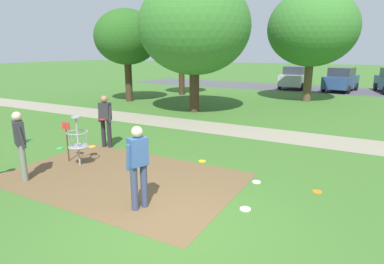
# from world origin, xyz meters

# --- Properties ---
(ground_plane) EXTENTS (160.00, 160.00, 0.00)m
(ground_plane) POSITION_xyz_m (0.00, 0.00, 0.00)
(ground_plane) COLOR #3D6B28
(dirt_tee_pad) EXTENTS (5.85, 3.76, 0.01)m
(dirt_tee_pad) POSITION_xyz_m (-2.43, 1.41, 0.00)
(dirt_tee_pad) COLOR brown
(dirt_tee_pad) RESTS_ON ground
(disc_golf_basket) EXTENTS (0.98, 0.58, 1.39)m
(disc_golf_basket) POSITION_xyz_m (-4.10, 1.57, 0.75)
(disc_golf_basket) COLOR #9E9EA3
(disc_golf_basket) RESTS_ON ground
(player_foreground_watching) EXTENTS (0.45, 0.49, 1.71)m
(player_foreground_watching) POSITION_xyz_m (-1.01, 0.33, 0.97)
(player_foreground_watching) COLOR #384260
(player_foreground_watching) RESTS_ON ground
(player_waiting_left) EXTENTS (0.49, 0.45, 1.71)m
(player_waiting_left) POSITION_xyz_m (-4.44, 0.17, 0.97)
(player_waiting_left) COLOR slate
(player_waiting_left) RESTS_ON ground
(player_waiting_right) EXTENTS (0.49, 0.43, 1.71)m
(player_waiting_right) POSITION_xyz_m (-4.62, 3.26, 0.97)
(player_waiting_right) COLOR #232328
(player_waiting_right) RESTS_ON ground
(frisbee_near_basket) EXTENTS (0.21, 0.21, 0.02)m
(frisbee_near_basket) POSITION_xyz_m (0.66, 2.74, 0.01)
(frisbee_near_basket) COLOR white
(frisbee_near_basket) RESTS_ON ground
(frisbee_by_tee) EXTENTS (0.24, 0.24, 0.02)m
(frisbee_by_tee) POSITION_xyz_m (-5.06, 3.02, 0.01)
(frisbee_by_tee) COLOR gold
(frisbee_by_tee) RESTS_ON ground
(frisbee_mid_grass) EXTENTS (0.21, 0.21, 0.02)m
(frisbee_mid_grass) POSITION_xyz_m (2.04, 2.86, 0.01)
(frisbee_mid_grass) COLOR orange
(frisbee_mid_grass) RESTS_ON ground
(frisbee_far_left) EXTENTS (0.22, 0.22, 0.02)m
(frisbee_far_left) POSITION_xyz_m (0.89, 1.29, 0.01)
(frisbee_far_left) COLOR white
(frisbee_far_left) RESTS_ON ground
(frisbee_far_right) EXTENTS (0.22, 0.22, 0.02)m
(frisbee_far_right) POSITION_xyz_m (-1.19, 3.47, 0.01)
(frisbee_far_right) COLOR gold
(frisbee_far_right) RESTS_ON ground
(frisbee_scattered_a) EXTENTS (0.23, 0.23, 0.02)m
(frisbee_scattered_a) POSITION_xyz_m (-5.84, 2.37, 0.01)
(frisbee_scattered_a) COLOR green
(frisbee_scattered_a) RESTS_ON ground
(tree_near_left) EXTENTS (5.55, 5.55, 6.62)m
(tree_near_left) POSITION_xyz_m (-5.13, 10.32, 4.25)
(tree_near_left) COLOR #422D1E
(tree_near_left) RESTS_ON ground
(tree_mid_left) EXTENTS (3.89, 3.89, 5.56)m
(tree_mid_left) POSITION_xyz_m (-10.48, 11.59, 3.88)
(tree_mid_left) COLOR #422D1E
(tree_mid_left) RESTS_ON ground
(tree_mid_center) EXTENTS (3.34, 3.34, 5.52)m
(tree_mid_center) POSITION_xyz_m (-9.17, 15.90, 4.07)
(tree_mid_center) COLOR #422D1E
(tree_mid_center) RESTS_ON ground
(tree_mid_right) EXTENTS (5.33, 5.33, 6.67)m
(tree_mid_right) POSITION_xyz_m (-0.63, 16.94, 4.39)
(tree_mid_right) COLOR brown
(tree_mid_right) RESTS_ON ground
(parking_lot_strip) EXTENTS (36.00, 6.00, 0.01)m
(parking_lot_strip) POSITION_xyz_m (0.00, 24.33, 0.00)
(parking_lot_strip) COLOR #4C4C51
(parking_lot_strip) RESTS_ON ground
(parked_car_leftmost) EXTENTS (2.05, 4.24, 1.84)m
(parked_car_leftmost) POSITION_xyz_m (-2.81, 23.94, 0.92)
(parked_car_leftmost) COLOR #B2B7BC
(parked_car_leftmost) RESTS_ON ground
(parked_car_center_left) EXTENTS (2.45, 4.43, 1.84)m
(parked_car_center_left) POSITION_xyz_m (0.77, 23.60, 0.92)
(parked_car_center_left) COLOR #2D4784
(parked_car_center_left) RESTS_ON ground
(gravel_path) EXTENTS (40.00, 1.93, 0.00)m
(gravel_path) POSITION_xyz_m (0.00, 7.49, 0.00)
(gravel_path) COLOR gray
(gravel_path) RESTS_ON ground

